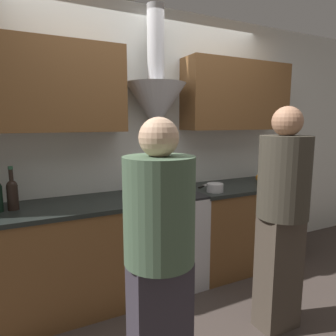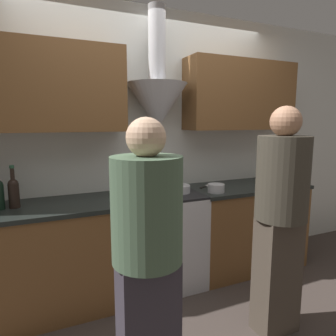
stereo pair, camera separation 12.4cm
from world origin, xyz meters
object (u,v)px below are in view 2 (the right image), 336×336
person_foreground_left (147,262)px  person_foreground_right (280,213)px  wine_bottle_5 (14,191)px  mixing_bowl (179,189)px  stove_range (164,238)px  stock_pot (149,188)px  orange_fruit (263,178)px  saucepan (216,188)px

person_foreground_left → person_foreground_right: size_ratio=0.95×
wine_bottle_5 → mixing_bowl: (1.37, -0.06, -0.09)m
stove_range → stock_pot: size_ratio=4.30×
orange_fruit → person_foreground_right: (-0.70, -0.98, -0.02)m
stove_range → person_foreground_left: person_foreground_left is taller
stock_pot → person_foreground_left: size_ratio=0.13×
saucepan → stove_range: bearing=161.0°
stove_range → orange_fruit: orange_fruit is taller
mixing_bowl → orange_fruit: orange_fruit is taller
mixing_bowl → person_foreground_right: person_foreground_right is taller
stock_pot → person_foreground_right: bearing=-54.4°
mixing_bowl → saucepan: 0.34m
mixing_bowl → stock_pot: bearing=178.9°
stove_range → person_foreground_left: (-0.58, -1.17, 0.41)m
orange_fruit → wine_bottle_5: bearing=-179.5°
person_foreground_left → orange_fruit: bearing=34.4°
mixing_bowl → person_foreground_left: (-0.72, -1.14, -0.06)m
orange_fruit → saucepan: size_ratio=0.50×
stove_range → saucepan: saucepan is taller
stock_pot → person_foreground_left: 1.23m
person_foreground_left → stove_range: bearing=63.7°
wine_bottle_5 → orange_fruit: size_ratio=4.21×
saucepan → person_foreground_right: (0.04, -0.77, -0.02)m
stove_range → wine_bottle_5: size_ratio=2.68×
saucepan → person_foreground_left: bearing=-135.8°
stove_range → wine_bottle_5: 1.35m
stock_pot → person_foreground_right: (0.65, -0.91, -0.05)m
stock_pot → mixing_bowl: 0.30m
mixing_bowl → orange_fruit: size_ratio=2.57×
wine_bottle_5 → orange_fruit: 2.43m
mixing_bowl → wine_bottle_5: bearing=177.5°
mixing_bowl → saucepan: (0.32, -0.13, 0.00)m
wine_bottle_5 → saucepan: size_ratio=2.12×
stock_pot → person_foreground_left: person_foreground_left is taller
stove_range → wine_bottle_5: wine_bottle_5 is taller
stove_range → person_foreground_left: size_ratio=0.57×
stock_pot → orange_fruit: size_ratio=2.62×
mixing_bowl → person_foreground_right: bearing=-68.5°
wine_bottle_5 → orange_fruit: wine_bottle_5 is taller
person_foreground_right → mixing_bowl: bearing=111.5°
person_foreground_right → wine_bottle_5: bearing=150.9°
saucepan → person_foreground_left: person_foreground_left is taller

